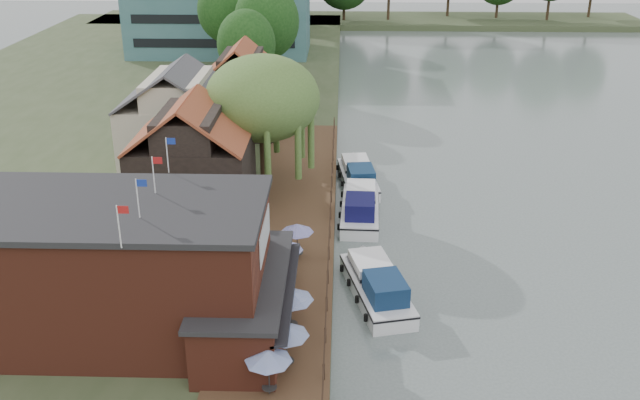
{
  "coord_description": "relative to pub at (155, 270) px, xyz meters",
  "views": [
    {
      "loc": [
        -4.62,
        -32.5,
        22.21
      ],
      "look_at": [
        -6.0,
        12.0,
        3.0
      ],
      "focal_mm": 40.0,
      "sensor_mm": 36.0,
      "label": 1
    }
  ],
  "objects": [
    {
      "name": "hotel_block",
      "position": [
        -8.0,
        71.0,
        2.5
      ],
      "size": [
        25.4,
        12.4,
        12.3
      ],
      "primitive_type": null,
      "color": "#38666B",
      "rests_on": "land_bank"
    },
    {
      "name": "quay_rail",
      "position": [
        8.7,
        11.5,
        -3.15
      ],
      "size": [
        0.2,
        49.0,
        1.0
      ],
      "primitive_type": null,
      "color": "black",
      "rests_on": "land_bank"
    },
    {
      "name": "bank_tree_3",
      "position": [
        -2.87,
        80.89,
        2.49
      ],
      "size": [
        8.15,
        8.15,
        12.28
      ],
      "primitive_type": null,
      "color": "#143811",
      "rests_on": "land_bank"
    },
    {
      "name": "umbrella_4",
      "position": [
        6.73,
        8.14,
        -2.36
      ],
      "size": [
        2.09,
        2.09,
        2.38
      ],
      "primitive_type": null,
      "color": "#1E1A91",
      "rests_on": "quay_deck"
    },
    {
      "name": "bank_tree_2",
      "position": [
        -4.92,
        57.03,
        2.37
      ],
      "size": [
        6.84,
        6.84,
        12.05
      ],
      "primitive_type": null,
      "color": "#143811",
      "rests_on": "land_bank"
    },
    {
      "name": "umbrella_2",
      "position": [
        6.88,
        0.15,
        -2.36
      ],
      "size": [
        2.42,
        2.42,
        2.38
      ],
      "primitive_type": null,
      "color": "navy",
      "rests_on": "quay_deck"
    },
    {
      "name": "umbrella_3",
      "position": [
        6.02,
        5.72,
        -2.36
      ],
      "size": [
        2.45,
        2.45,
        2.38
      ],
      "primitive_type": null,
      "color": "#1C279B",
      "rests_on": "quay_deck"
    },
    {
      "name": "umbrella_0",
      "position": [
        6.24,
        -5.11,
        -2.36
      ],
      "size": [
        2.18,
        2.18,
        2.38
      ],
      "primitive_type": null,
      "color": "navy",
      "rests_on": "quay_deck"
    },
    {
      "name": "bank_tree_0",
      "position": [
        -0.73,
        43.66,
        1.46
      ],
      "size": [
        6.21,
        6.21,
        10.22
      ],
      "primitive_type": null,
      "color": "#143811",
      "rests_on": "land_bank"
    },
    {
      "name": "cruiser_2",
      "position": [
        10.81,
        23.14,
        -3.56
      ],
      "size": [
        3.99,
        9.39,
        2.18
      ],
      "primitive_type": null,
      "rotation": [
        0.0,
        0.0,
        0.12
      ],
      "color": "white",
      "rests_on": "ground"
    },
    {
      "name": "cottage_a",
      "position": [
        -1.0,
        15.0,
        0.6
      ],
      "size": [
        8.6,
        7.6,
        8.5
      ],
      "primitive_type": null,
      "color": "black",
      "rests_on": "land_bank"
    },
    {
      "name": "willow",
      "position": [
        3.5,
        20.0,
        1.56
      ],
      "size": [
        8.6,
        8.6,
        10.43
      ],
      "primitive_type": null,
      "color": "#476B2D",
      "rests_on": "land_bank"
    },
    {
      "name": "cottage_c",
      "position": [
        0.0,
        34.0,
        0.6
      ],
      "size": [
        7.6,
        7.6,
        8.5
      ],
      "primitive_type": null,
      "color": "black",
      "rests_on": "land_bank"
    },
    {
      "name": "cruiser_1",
      "position": [
        10.87,
        16.76,
        -3.5
      ],
      "size": [
        3.46,
        9.64,
        2.29
      ],
      "primitive_type": null,
      "rotation": [
        0.0,
        0.0,
        -0.04
      ],
      "color": "white",
      "rests_on": "ground"
    },
    {
      "name": "bank_tree_1",
      "position": [
        0.69,
        51.19,
        2.39
      ],
      "size": [
        7.5,
        7.5,
        12.08
      ],
      "primitive_type": null,
      "color": "#143811",
      "rests_on": "land_bank"
    },
    {
      "name": "umbrella_1",
      "position": [
        6.9,
        -3.08,
        -2.36
      ],
      "size": [
        2.2,
        2.2,
        2.38
      ],
      "primitive_type": null,
      "color": "navy",
      "rests_on": "quay_deck"
    },
    {
      "name": "quay_deck",
      "position": [
        6.0,
        11.0,
        -3.6
      ],
      "size": [
        6.0,
        50.0,
        0.1
      ],
      "primitive_type": "cube",
      "color": "#47301E",
      "rests_on": "land_bank"
    },
    {
      "name": "land_bank",
      "position": [
        -16.0,
        36.0,
        -4.15
      ],
      "size": [
        50.0,
        140.0,
        1.0
      ],
      "primitive_type": "cube",
      "color": "#384728",
      "rests_on": "ground"
    },
    {
      "name": "cottage_b",
      "position": [
        -4.0,
        25.0,
        0.6
      ],
      "size": [
        9.6,
        8.6,
        8.5
      ],
      "primitive_type": null,
      "color": "beige",
      "rests_on": "land_bank"
    },
    {
      "name": "ground",
      "position": [
        14.0,
        1.0,
        -4.65
      ],
      "size": [
        260.0,
        260.0,
        0.0
      ],
      "primitive_type": "plane",
      "color": "#556261",
      "rests_on": "ground"
    },
    {
      "name": "pub",
      "position": [
        0.0,
        0.0,
        0.0
      ],
      "size": [
        20.0,
        11.0,
        7.3
      ],
      "primitive_type": null,
      "color": "maroon",
      "rests_on": "land_bank"
    },
    {
      "name": "cruiser_0",
      "position": [
        11.61,
        5.34,
        -3.53
      ],
      "size": [
        5.11,
        9.79,
        2.24
      ],
      "primitive_type": null,
      "rotation": [
        0.0,
        0.0,
        0.23
      ],
      "color": "white",
      "rests_on": "ground"
    }
  ]
}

